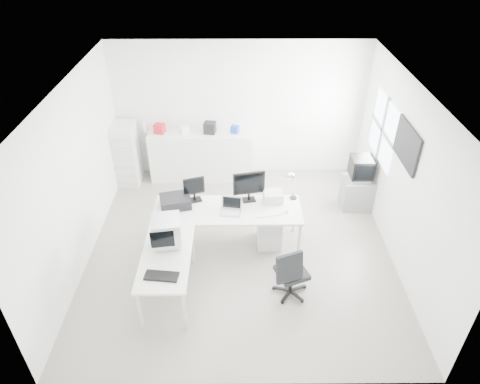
{
  "coord_description": "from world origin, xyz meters",
  "views": [
    {
      "loc": [
        -0.04,
        -5.48,
        4.9
      ],
      "look_at": [
        0.0,
        0.2,
        1.0
      ],
      "focal_mm": 32.0,
      "sensor_mm": 36.0,
      "label": 1
    }
  ],
  "objects_px": {
    "main_desk": "(228,227)",
    "tv_cabinet": "(357,193)",
    "lcd_monitor_small": "(194,189)",
    "laser_printer": "(273,197)",
    "lcd_monitor_large": "(249,187)",
    "crt_monitor": "(167,234)",
    "crt_tv": "(361,169)",
    "drawer_pedestal": "(269,229)",
    "sideboard": "(201,156)",
    "inkjet_printer": "(175,201)",
    "filing_cabinet": "(127,154)",
    "office_chair": "(292,270)",
    "laptop": "(230,208)",
    "side_desk": "(168,275)"
  },
  "relations": [
    {
      "from": "drawer_pedestal",
      "to": "lcd_monitor_small",
      "type": "distance_m",
      "value": 1.43
    },
    {
      "from": "crt_monitor",
      "to": "inkjet_printer",
      "type": "bearing_deg",
      "value": 81.89
    },
    {
      "from": "laptop",
      "to": "crt_monitor",
      "type": "xyz_separation_m",
      "value": [
        -0.9,
        -0.75,
        0.1
      ]
    },
    {
      "from": "laptop",
      "to": "sideboard",
      "type": "bearing_deg",
      "value": 114.8
    },
    {
      "from": "lcd_monitor_small",
      "to": "crt_tv",
      "type": "relative_size",
      "value": 0.88
    },
    {
      "from": "lcd_monitor_large",
      "to": "crt_monitor",
      "type": "relative_size",
      "value": 1.33
    },
    {
      "from": "lcd_monitor_small",
      "to": "office_chair",
      "type": "xyz_separation_m",
      "value": [
        1.5,
        -1.35,
        -0.5
      ]
    },
    {
      "from": "laptop",
      "to": "laser_printer",
      "type": "distance_m",
      "value": 0.77
    },
    {
      "from": "main_desk",
      "to": "crt_tv",
      "type": "relative_size",
      "value": 4.8
    },
    {
      "from": "lcd_monitor_small",
      "to": "office_chair",
      "type": "distance_m",
      "value": 2.08
    },
    {
      "from": "main_desk",
      "to": "laptop",
      "type": "xyz_separation_m",
      "value": [
        0.05,
        -0.1,
        0.48
      ]
    },
    {
      "from": "drawer_pedestal",
      "to": "crt_monitor",
      "type": "bearing_deg",
      "value": -149.86
    },
    {
      "from": "office_chair",
      "to": "crt_monitor",
      "type": "bearing_deg",
      "value": 150.66
    },
    {
      "from": "laser_printer",
      "to": "crt_monitor",
      "type": "height_order",
      "value": "crt_monitor"
    },
    {
      "from": "lcd_monitor_large",
      "to": "laser_printer",
      "type": "distance_m",
      "value": 0.44
    },
    {
      "from": "crt_monitor",
      "to": "tv_cabinet",
      "type": "distance_m",
      "value": 3.86
    },
    {
      "from": "office_chair",
      "to": "filing_cabinet",
      "type": "xyz_separation_m",
      "value": [
        -3.03,
        3.12,
        0.18
      ]
    },
    {
      "from": "crt_monitor",
      "to": "tv_cabinet",
      "type": "relative_size",
      "value": 0.67
    },
    {
      "from": "lcd_monitor_large",
      "to": "laptop",
      "type": "distance_m",
      "value": 0.49
    },
    {
      "from": "drawer_pedestal",
      "to": "filing_cabinet",
      "type": "distance_m",
      "value": 3.42
    },
    {
      "from": "sideboard",
      "to": "filing_cabinet",
      "type": "distance_m",
      "value": 1.5
    },
    {
      "from": "tv_cabinet",
      "to": "side_desk",
      "type": "bearing_deg",
      "value": -146.21
    },
    {
      "from": "lcd_monitor_large",
      "to": "crt_tv",
      "type": "xyz_separation_m",
      "value": [
        2.07,
        0.84,
        -0.18
      ]
    },
    {
      "from": "lcd_monitor_large",
      "to": "crt_monitor",
      "type": "height_order",
      "value": "lcd_monitor_large"
    },
    {
      "from": "inkjet_printer",
      "to": "crt_tv",
      "type": "bearing_deg",
      "value": 3.42
    },
    {
      "from": "drawer_pedestal",
      "to": "tv_cabinet",
      "type": "relative_size",
      "value": 0.98
    },
    {
      "from": "main_desk",
      "to": "laptop",
      "type": "relative_size",
      "value": 7.49
    },
    {
      "from": "crt_monitor",
      "to": "office_chair",
      "type": "distance_m",
      "value": 1.88
    },
    {
      "from": "main_desk",
      "to": "laptop",
      "type": "height_order",
      "value": "laptop"
    },
    {
      "from": "crt_monitor",
      "to": "laser_printer",
      "type": "bearing_deg",
      "value": 25.66
    },
    {
      "from": "filing_cabinet",
      "to": "laptop",
      "type": "bearing_deg",
      "value": -44.91
    },
    {
      "from": "lcd_monitor_small",
      "to": "office_chair",
      "type": "relative_size",
      "value": 0.47
    },
    {
      "from": "tv_cabinet",
      "to": "inkjet_printer",
      "type": "bearing_deg",
      "value": -163.16
    },
    {
      "from": "main_desk",
      "to": "tv_cabinet",
      "type": "bearing_deg",
      "value": 24.23
    },
    {
      "from": "lcd_monitor_large",
      "to": "crt_tv",
      "type": "distance_m",
      "value": 2.24
    },
    {
      "from": "lcd_monitor_small",
      "to": "sideboard",
      "type": "distance_m",
      "value": 1.97
    },
    {
      "from": "drawer_pedestal",
      "to": "crt_monitor",
      "type": "xyz_separation_m",
      "value": [
        -1.55,
        -0.9,
        0.65
      ]
    },
    {
      "from": "tv_cabinet",
      "to": "crt_tv",
      "type": "height_order",
      "value": "crt_tv"
    },
    {
      "from": "lcd_monitor_small",
      "to": "laser_printer",
      "type": "relative_size",
      "value": 1.42
    },
    {
      "from": "office_chair",
      "to": "lcd_monitor_large",
      "type": "bearing_deg",
      "value": 92.6
    },
    {
      "from": "main_desk",
      "to": "laser_printer",
      "type": "distance_m",
      "value": 0.91
    },
    {
      "from": "crt_tv",
      "to": "drawer_pedestal",
      "type": "bearing_deg",
      "value": -148.87
    },
    {
      "from": "drawer_pedestal",
      "to": "sideboard",
      "type": "relative_size",
      "value": 0.29
    },
    {
      "from": "office_chair",
      "to": "sideboard",
      "type": "distance_m",
      "value": 3.61
    },
    {
      "from": "crt_tv",
      "to": "sideboard",
      "type": "relative_size",
      "value": 0.24
    },
    {
      "from": "lcd_monitor_small",
      "to": "laser_printer",
      "type": "distance_m",
      "value": 1.31
    },
    {
      "from": "main_desk",
      "to": "tv_cabinet",
      "type": "relative_size",
      "value": 3.92
    },
    {
      "from": "main_desk",
      "to": "lcd_monitor_large",
      "type": "xyz_separation_m",
      "value": [
        0.35,
        0.25,
        0.65
      ]
    },
    {
      "from": "lcd_monitor_large",
      "to": "laser_printer",
      "type": "height_order",
      "value": "lcd_monitor_large"
    },
    {
      "from": "main_desk",
      "to": "filing_cabinet",
      "type": "xyz_separation_m",
      "value": [
        -2.08,
        2.02,
        0.27
      ]
    }
  ]
}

